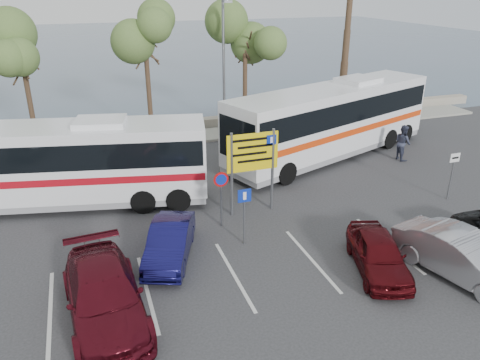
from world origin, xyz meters
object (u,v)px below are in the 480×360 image
object	(u,v)px
street_lamp_right	(224,63)
coach_bus_left	(61,167)
car_red	(378,254)
pedestrian_far	(403,142)
coach_bus_right	(331,123)
car_silver_b	(462,256)
car_blue	(170,242)
direction_sign	(253,158)
pedestrian_near	(181,187)
car_maroon	(104,295)

from	to	relation	value
street_lamp_right	coach_bus_left	size ratio (longest dim) A/B	0.64
car_red	pedestrian_far	size ratio (longest dim) A/B	1.95
coach_bus_right	car_silver_b	world-z (taller)	coach_bus_right
coach_bus_right	car_blue	xyz separation A→B (m)	(-10.50, -7.51, -1.29)
direction_sign	car_red	bearing A→B (deg)	-65.61
direction_sign	pedestrian_near	bearing A→B (deg)	145.95
car_silver_b	pedestrian_near	distance (m)	11.38
car_maroon	pedestrian_near	xyz separation A→B (m)	(3.74, 6.79, 0.05)
car_red	pedestrian_near	size ratio (longest dim) A/B	2.40
coach_bus_left	car_maroon	distance (m)	8.42
car_blue	car_silver_b	xyz separation A→B (m)	(8.90, -4.24, 0.13)
street_lamp_right	car_red	xyz separation A→B (m)	(0.50, -15.83, -3.95)
coach_bus_right	car_blue	world-z (taller)	coach_bus_right
car_red	pedestrian_far	distance (m)	11.57
street_lamp_right	coach_bus_right	xyz separation A→B (m)	(4.50, -5.27, -2.67)
car_red	street_lamp_right	bearing A→B (deg)	109.48
direction_sign	car_silver_b	world-z (taller)	direction_sign
coach_bus_right	car_silver_b	bearing A→B (deg)	-97.76
coach_bus_left	car_red	world-z (taller)	coach_bus_left
direction_sign	car_blue	xyz separation A→B (m)	(-4.01, -2.46, -1.79)
pedestrian_far	coach_bus_right	bearing A→B (deg)	65.69
direction_sign	car_silver_b	distance (m)	8.46
direction_sign	street_lamp_right	bearing A→B (deg)	79.06
coach_bus_right	car_silver_b	xyz separation A→B (m)	(-1.60, -11.75, -1.16)
coach_bus_left	pedestrian_near	xyz separation A→B (m)	(4.84, -1.50, -0.98)
pedestrian_far	coach_bus_left	bearing A→B (deg)	92.23
car_silver_b	pedestrian_near	size ratio (longest dim) A/B	2.92
direction_sign	car_red	size ratio (longest dim) A/B	0.94
coach_bus_right	car_blue	distance (m)	12.98
car_blue	car_maroon	bearing A→B (deg)	-112.86
pedestrian_near	car_silver_b	bearing A→B (deg)	120.78
direction_sign	pedestrian_far	distance (m)	10.63
car_silver_b	pedestrian_near	bearing A→B (deg)	116.44
street_lamp_right	direction_sign	size ratio (longest dim) A/B	2.23
car_blue	pedestrian_far	bearing A→B (deg)	43.01
coach_bus_left	car_silver_b	world-z (taller)	coach_bus_left
pedestrian_near	pedestrian_far	world-z (taller)	pedestrian_far
pedestrian_far	car_silver_b	bearing A→B (deg)	155.21
coach_bus_left	car_blue	xyz separation A→B (m)	(3.50, -5.76, -1.14)
direction_sign	car_red	world-z (taller)	direction_sign
street_lamp_right	car_silver_b	xyz separation A→B (m)	(2.90, -17.02, -3.83)
car_maroon	street_lamp_right	bearing A→B (deg)	56.96
car_red	car_silver_b	distance (m)	2.68
car_blue	pedestrian_near	distance (m)	4.47
car_red	pedestrian_far	world-z (taller)	pedestrian_far
pedestrian_near	car_maroon	bearing A→B (deg)	50.26
street_lamp_right	car_silver_b	world-z (taller)	street_lamp_right
car_maroon	pedestrian_near	size ratio (longest dim) A/B	3.24
direction_sign	car_maroon	distance (m)	8.29
pedestrian_far	car_maroon	bearing A→B (deg)	119.04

